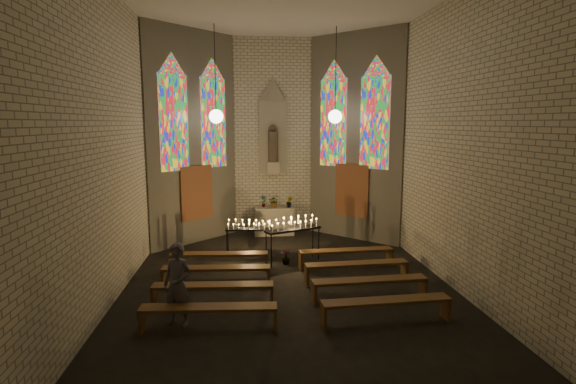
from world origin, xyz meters
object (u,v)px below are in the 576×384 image
object	(u,v)px
altar	(274,221)
aisle_flower_pot	(286,257)
votive_stand_left	(249,227)
votive_stand_right	(293,226)
visitor	(178,284)

from	to	relation	value
altar	aisle_flower_pot	bearing A→B (deg)	-88.17
votive_stand_left	votive_stand_right	xyz separation A→B (m)	(1.25, -0.78, 0.17)
altar	visitor	bearing A→B (deg)	-108.42
votive_stand_left	visitor	size ratio (longest dim) A/B	0.86
votive_stand_right	visitor	bearing A→B (deg)	-149.66
altar	votive_stand_right	size ratio (longest dim) A/B	0.82
votive_stand_left	votive_stand_right	distance (m)	1.48
aisle_flower_pot	visitor	world-z (taller)	visitor
altar	votive_stand_right	bearing A→B (deg)	-84.28
votive_stand_left	aisle_flower_pot	bearing A→B (deg)	-38.06
votive_stand_right	visitor	size ratio (longest dim) A/B	1.01
votive_stand_left	visitor	world-z (taller)	visitor
aisle_flower_pot	votive_stand_right	size ratio (longest dim) A/B	0.24
altar	votive_stand_right	distance (m)	3.35
aisle_flower_pot	votive_stand_right	distance (m)	0.91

